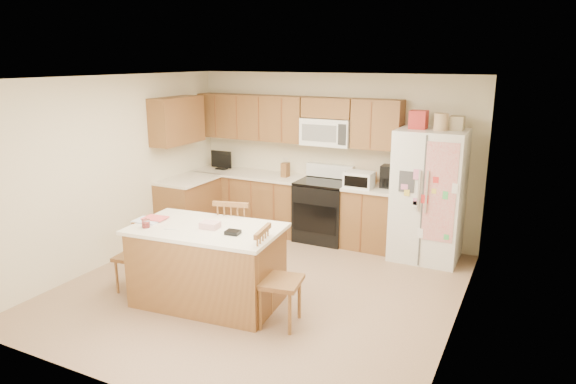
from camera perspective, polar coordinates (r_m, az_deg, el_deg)
The scene contains 9 objects.
ground at distance 6.37m, azimuth -3.00°, elevation -10.54°, with size 4.50×4.50×0.00m, color #89634A.
room_shell at distance 5.90m, azimuth -3.19°, elevation 2.22°, with size 4.60×4.60×2.52m.
cabinetry at distance 8.01m, azimuth -2.92°, elevation 1.69°, with size 3.36×1.56×2.15m.
stove at distance 7.83m, azimuth 3.92°, elevation -1.96°, with size 0.76×0.65×1.13m.
refrigerator at distance 7.22m, azimuth 15.36°, elevation -0.21°, with size 0.90×0.79×2.04m.
island at distance 5.90m, azimuth -8.95°, elevation -7.99°, with size 1.75×1.12×0.99m.
windsor_chair_left at distance 6.40m, azimuth -16.59°, elevation -6.81°, with size 0.42×0.44×0.92m.
windsor_chair_back at distance 6.38m, azimuth -5.81°, elevation -5.64°, with size 0.56×0.54×1.07m.
windsor_chair_right at distance 5.36m, azimuth -1.19°, elevation -9.78°, with size 0.49×0.51×1.04m.
Camera 1 is at (2.86, -5.01, 2.71)m, focal length 32.00 mm.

